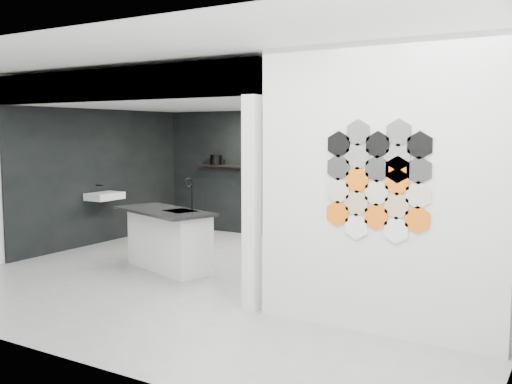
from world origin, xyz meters
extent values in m
cube|color=gray|center=(0.00, 0.00, -0.01)|extent=(7.00, 6.00, 0.01)
cube|color=silver|center=(2.23, -1.00, 1.40)|extent=(2.45, 0.15, 2.80)
cube|color=black|center=(-1.30, 2.97, 1.18)|extent=(4.40, 0.04, 2.35)
cube|color=black|center=(-3.47, 1.00, 1.18)|extent=(0.04, 4.00, 2.35)
cube|color=silver|center=(-1.30, 1.00, 2.55)|extent=(4.40, 4.00, 0.40)
cube|color=silver|center=(0.82, -1.00, 1.18)|extent=(0.16, 0.16, 2.35)
cube|color=silver|center=(-1.30, -0.92, 2.55)|extent=(4.40, 0.16, 0.40)
cube|color=silver|center=(-3.24, 0.80, 0.85)|extent=(0.40, 0.60, 0.12)
cube|color=black|center=(-1.20, 2.87, 1.30)|extent=(3.00, 0.15, 0.04)
cube|color=silver|center=(-1.16, -0.01, 0.41)|extent=(1.53, 0.96, 0.83)
cube|color=black|center=(-1.19, -0.08, 0.84)|extent=(1.78, 1.20, 0.04)
cube|color=black|center=(-0.92, -0.04, 0.86)|extent=(0.53, 0.48, 0.01)
cylinder|color=black|center=(-0.86, 0.14, 1.06)|extent=(0.03, 0.03, 0.38)
torus|color=black|center=(-0.88, 0.08, 1.25)|extent=(0.06, 0.13, 0.13)
cylinder|color=black|center=(-2.33, 2.87, 1.41)|extent=(0.28, 0.28, 0.19)
ellipsoid|color=black|center=(-0.29, 2.87, 1.40)|extent=(0.23, 0.23, 0.16)
cylinder|color=gray|center=(0.15, 2.87, 1.37)|extent=(0.16, 0.16, 0.09)
cylinder|color=gray|center=(0.15, 2.87, 1.39)|extent=(0.11, 0.11, 0.15)
cylinder|color=black|center=(-1.66, 2.87, 1.40)|extent=(0.08, 0.08, 0.17)
cylinder|color=black|center=(-2.18, 2.87, 1.37)|extent=(0.10, 0.10, 0.10)
cylinder|color=orange|center=(1.86, -1.09, 1.16)|extent=(0.26, 0.02, 0.26)
cylinder|color=beige|center=(1.86, -1.09, 1.39)|extent=(0.26, 0.02, 0.26)
cylinder|color=#2D2D2D|center=(1.86, -1.09, 1.61)|extent=(0.26, 0.02, 0.26)
cylinder|color=black|center=(1.86, -1.09, 1.84)|extent=(0.26, 0.02, 0.26)
cylinder|color=white|center=(2.06, -1.09, 1.05)|extent=(0.26, 0.02, 0.26)
cylinder|color=tan|center=(2.06, -1.09, 1.27)|extent=(0.26, 0.02, 0.26)
cylinder|color=orange|center=(2.06, -1.09, 1.50)|extent=(0.26, 0.02, 0.26)
cylinder|color=silver|center=(2.06, -1.09, 1.73)|extent=(0.26, 0.02, 0.26)
cylinder|color=black|center=(2.06, -1.09, 1.95)|extent=(0.26, 0.02, 0.26)
cylinder|color=orange|center=(2.25, -1.09, 1.16)|extent=(0.26, 0.02, 0.26)
cylinder|color=beige|center=(2.25, -1.09, 1.39)|extent=(0.26, 0.02, 0.26)
cylinder|color=#2D2D2D|center=(2.25, -1.09, 1.61)|extent=(0.26, 0.02, 0.26)
cylinder|color=black|center=(2.25, -1.09, 1.84)|extent=(0.26, 0.02, 0.26)
cylinder|color=white|center=(2.44, -1.09, 1.05)|extent=(0.26, 0.02, 0.26)
cylinder|color=tan|center=(2.44, -1.09, 1.27)|extent=(0.26, 0.02, 0.26)
cylinder|color=orange|center=(2.44, -1.09, 1.50)|extent=(0.26, 0.02, 0.26)
cylinder|color=silver|center=(2.44, -1.09, 1.73)|extent=(0.26, 0.02, 0.26)
cylinder|color=black|center=(2.44, -1.09, 1.95)|extent=(0.26, 0.02, 0.26)
cylinder|color=orange|center=(2.64, -1.09, 1.16)|extent=(0.26, 0.02, 0.26)
cylinder|color=beige|center=(2.64, -1.09, 1.39)|extent=(0.26, 0.02, 0.26)
cylinder|color=#2D2D2D|center=(2.64, -1.09, 1.61)|extent=(0.26, 0.02, 0.26)
cylinder|color=black|center=(2.64, -1.09, 1.84)|extent=(0.26, 0.02, 0.26)
cylinder|color=orange|center=(2.44, -1.09, 1.61)|extent=(0.26, 0.02, 0.26)
camera|label=1|loc=(4.00, -6.24, 1.96)|focal=40.00mm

